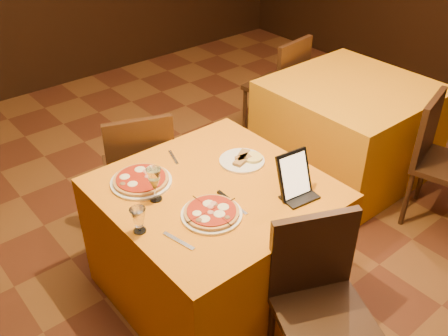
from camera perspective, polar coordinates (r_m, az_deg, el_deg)
floor at (r=3.36m, az=7.47°, el=-9.78°), size 6.00×7.00×0.01m
main_table at (r=2.87m, az=-1.03°, el=-8.27°), size 1.10×1.10×0.75m
side_table at (r=4.04m, az=13.90°, el=4.32°), size 1.10×1.10×0.75m
chair_main_near at (r=2.43m, az=11.41°, el=-16.47°), size 0.53×0.53×0.91m
chair_main_far at (r=3.36m, az=-9.79°, el=0.03°), size 0.55×0.55×0.91m
chair_side_far at (r=4.47m, az=5.76°, el=9.28°), size 0.49×0.49×0.91m
pizza_near at (r=2.43m, az=-1.43°, el=-5.19°), size 0.30×0.30×0.03m
pizza_far at (r=2.69m, az=-9.45°, el=-1.43°), size 0.33×0.33×0.03m
cutlet_dish at (r=2.83m, az=2.06°, el=0.93°), size 0.26×0.26×0.03m
wine_glass at (r=2.51m, az=-7.94°, el=-1.85°), size 0.08×0.08×0.19m
water_glass at (r=2.35m, az=-9.74°, el=-5.92°), size 0.10×0.10×0.13m
tablet at (r=2.54m, az=8.01°, el=-0.75°), size 0.20×0.12×0.23m
knife at (r=2.51m, az=1.10°, el=-4.16°), size 0.02×0.21×0.01m
fork_near at (r=2.31m, az=-5.20°, el=-8.30°), size 0.06×0.18×0.01m
fork_far at (r=2.88m, az=-5.81°, el=1.23°), size 0.06×0.15×0.01m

